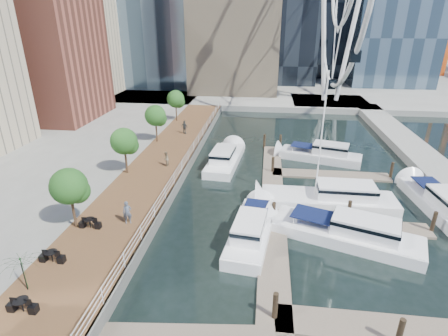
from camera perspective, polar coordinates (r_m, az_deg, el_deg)
The scene contains 15 objects.
ground at distance 22.30m, azimuth -0.03°, elevation -19.14°, with size 520.00×520.00×0.00m, color black.
boardwalk at distance 36.32m, azimuth -11.31°, elevation -1.04°, with size 6.00×60.00×1.00m, color brown.
seawall at distance 35.52m, azimuth -6.70°, elevation -1.29°, with size 0.25×60.00×1.00m, color #595954.
land_far at distance 119.35m, azimuth 6.19°, elevation 15.74°, with size 200.00×114.00×1.00m, color gray.
breakwater at distance 43.13m, azimuth 31.10°, elevation -0.13°, with size 4.00×60.00×1.00m, color gray.
pier at distance 70.98m, azimuth 16.81°, elevation 10.13°, with size 14.00×12.00×1.00m, color gray.
railing at distance 35.14m, azimuth -6.93°, elevation 0.25°, with size 0.10×60.00×1.05m, color white, non-canonical shape.
floating_docks at distance 30.69m, azimuth 17.37°, elevation -6.35°, with size 16.00×34.00×2.60m.
street_trees at distance 34.94m, azimuth -16.03°, elevation 4.21°, with size 2.60×42.60×4.60m.
cafe_tables at distance 23.38m, azimuth -28.03°, elevation -15.69°, with size 2.50×13.70×0.74m.
yacht_foreground at distance 27.75m, azimuth 18.97°, elevation -11.09°, with size 3.12×11.65×2.15m, color white, non-canonical shape.
pedestrian_near at distance 26.94m, azimuth -15.51°, elevation -7.02°, with size 0.65×0.42×1.77m, color #4C5566.
pedestrian_mid at distance 36.60m, azimuth -9.47°, elevation 1.46°, with size 0.76×0.59×1.56m, color #83725A.
pedestrian_far at distance 47.21m, azimuth -6.45°, elevation 6.65°, with size 1.04×0.43×1.77m, color #2D3439.
moored_yachts at distance 32.16m, azimuth 15.95°, elevation -5.77°, with size 23.25×35.64×11.50m.
Camera 1 is at (2.03, -16.46, 14.90)m, focal length 28.00 mm.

